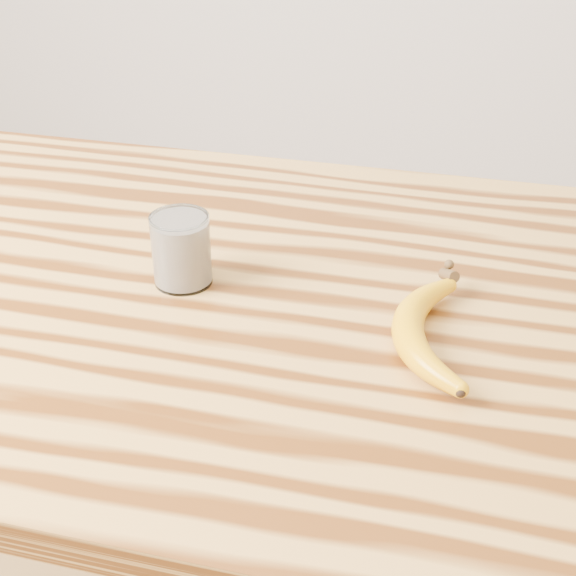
# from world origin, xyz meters

# --- Properties ---
(table) EXTENTS (1.20, 0.80, 0.90)m
(table) POSITION_xyz_m (0.00, 0.00, 0.77)
(table) COLOR #B18139
(table) RESTS_ON ground
(smoothie_glass) EXTENTS (0.07, 0.07, 0.09)m
(smoothie_glass) POSITION_xyz_m (-0.09, -0.01, 0.94)
(smoothie_glass) COLOR white
(smoothie_glass) RESTS_ON table
(banana) EXTENTS (0.14, 0.30, 0.04)m
(banana) POSITION_xyz_m (0.19, -0.07, 0.92)
(banana) COLOR #D89508
(banana) RESTS_ON table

